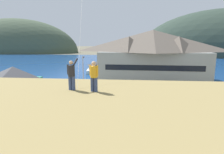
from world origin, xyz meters
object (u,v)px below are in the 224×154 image
(parked_car_mid_row_far, at_px, (66,106))
(parked_car_corner_spot, at_px, (112,94))
(wharf_dock, at_px, (106,70))
(parking_light_pole, at_px, (83,72))
(moored_boat_wharfside, at_px, (93,70))
(parked_car_back_row_left, at_px, (165,112))
(storage_shed_near_lot, at_px, (15,87))
(person_kite_flyer, at_px, (72,74))
(parked_car_front_row_end, at_px, (217,100))
(parked_car_lone_by_shed, at_px, (8,91))
(parked_car_mid_row_near, at_px, (79,96))
(parked_car_front_row_silver, at_px, (118,109))
(parked_car_back_row_right, at_px, (170,96))
(harbor_lodge, at_px, (152,54))
(person_companion, at_px, (94,75))
(parked_car_mid_row_center, at_px, (219,117))
(storage_shed_waterside, at_px, (104,68))

(parked_car_mid_row_far, bearing_deg, parked_car_corner_spot, 49.07)
(wharf_dock, relative_size, parking_light_pole, 2.09)
(moored_boat_wharfside, bearing_deg, parked_car_back_row_left, -65.73)
(storage_shed_near_lot, relative_size, parking_light_pole, 0.98)
(parking_light_pole, xyz_separation_m, person_kite_flyer, (4.32, -20.15, 3.31))
(wharf_dock, distance_m, parking_light_pole, 25.61)
(parked_car_front_row_end, relative_size, parked_car_lone_by_shed, 1.01)
(moored_boat_wharfside, xyz_separation_m, parking_light_pole, (2.90, -22.81, 3.07))
(parked_car_lone_by_shed, relative_size, parking_light_pole, 0.67)
(wharf_dock, height_order, parked_car_lone_by_shed, parked_car_lone_by_shed)
(parking_light_pole, bearing_deg, parked_car_mid_row_near, -84.60)
(parked_car_front_row_end, relative_size, parked_car_back_row_left, 1.01)
(parked_car_front_row_silver, bearing_deg, parked_car_mid_row_near, 140.05)
(wharf_dock, xyz_separation_m, parked_car_mid_row_far, (-0.87, -34.56, 0.71))
(moored_boat_wharfside, xyz_separation_m, parked_car_front_row_silver, (9.40, -32.40, 0.34))
(parked_car_lone_by_shed, bearing_deg, parked_car_front_row_end, -3.00)
(storage_shed_near_lot, relative_size, parked_car_back_row_right, 1.46)
(storage_shed_near_lot, xyz_separation_m, wharf_dock, (8.46, 32.72, -2.60))
(parked_car_mid_row_near, distance_m, parked_car_back_row_left, 12.69)
(harbor_lodge, xyz_separation_m, parked_car_mid_row_far, (-12.89, -21.59, -5.02))
(moored_boat_wharfside, distance_m, parked_car_mid_row_far, 32.14)
(parked_car_back_row_left, bearing_deg, parked_car_front_row_silver, 176.02)
(parked_car_mid_row_far, distance_m, parked_car_back_row_left, 11.97)
(storage_shed_near_lot, xyz_separation_m, moored_boat_wharfside, (4.76, 30.17, -2.22))
(harbor_lodge, bearing_deg, parked_car_corner_spot, -116.31)
(parked_car_mid_row_far, xyz_separation_m, parked_car_front_row_end, (19.90, 4.52, 0.00))
(parked_car_back_row_left, bearing_deg, parked_car_lone_by_shed, 163.60)
(harbor_lodge, relative_size, wharf_dock, 1.89)
(parked_car_back_row_right, bearing_deg, parked_car_front_row_end, -12.21)
(moored_boat_wharfside, distance_m, parked_car_corner_spot, 27.26)
(parked_car_mid_row_near, height_order, parking_light_pole, parking_light_pole)
(parking_light_pole, bearing_deg, wharf_dock, 88.19)
(moored_boat_wharfside, distance_m, person_companion, 44.51)
(parked_car_back_row_right, distance_m, parked_car_corner_spot, 8.65)
(parking_light_pole, bearing_deg, parked_car_mid_row_center, -32.77)
(wharf_dock, distance_m, parked_car_mid_row_center, 39.97)
(parked_car_corner_spot, height_order, parked_car_front_row_silver, same)
(parked_car_back_row_right, bearing_deg, harbor_lodge, 93.35)
(parked_car_back_row_right, distance_m, parked_car_mid_row_far, 15.00)
(parked_car_front_row_end, relative_size, parking_light_pole, 0.68)
(parked_car_front_row_end, height_order, person_kite_flyer, person_kite_flyer)
(moored_boat_wharfside, bearing_deg, parked_car_corner_spot, -72.93)
(wharf_dock, relative_size, parked_car_lone_by_shed, 3.10)
(parked_car_back_row_left, height_order, parking_light_pole, parking_light_pole)
(storage_shed_near_lot, height_order, parked_car_mid_row_center, storage_shed_near_lot)
(storage_shed_waterside, xyz_separation_m, parked_car_mid_row_center, (15.52, -25.44, -1.41))
(parked_car_back_row_right, bearing_deg, parked_car_front_row_silver, -139.37)
(person_kite_flyer, bearing_deg, parked_car_corner_spot, 87.36)
(person_kite_flyer, bearing_deg, storage_shed_near_lot, 133.11)
(harbor_lodge, distance_m, parked_car_back_row_right, 16.56)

